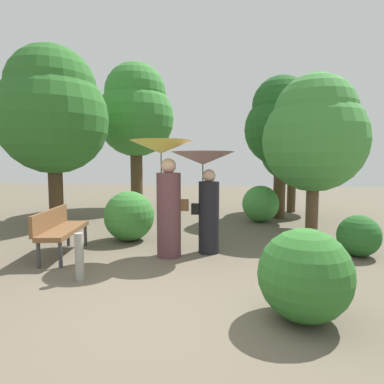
{
  "coord_description": "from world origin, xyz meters",
  "views": [
    {
      "loc": [
        0.91,
        -3.29,
        1.65
      ],
      "look_at": [
        0.0,
        2.66,
        1.11
      ],
      "focal_mm": 30.06,
      "sensor_mm": 36.0,
      "label": 1
    }
  ],
  "objects_px": {
    "person_left": "(165,182)",
    "path_marker_post": "(79,257)",
    "tree_far_back": "(293,144)",
    "tree_mid_left": "(53,110)",
    "tree_mid_right": "(281,122)",
    "tree_near_right": "(315,133)",
    "person_right": "(205,181)",
    "park_bench": "(59,228)",
    "tree_near_left": "(136,111)"
  },
  "relations": [
    {
      "from": "tree_far_back",
      "to": "path_marker_post",
      "type": "height_order",
      "value": "tree_far_back"
    },
    {
      "from": "person_left",
      "to": "path_marker_post",
      "type": "xyz_separation_m",
      "value": [
        -0.93,
        -1.33,
        -0.99
      ]
    },
    {
      "from": "person_left",
      "to": "tree_far_back",
      "type": "distance_m",
      "value": 6.49
    },
    {
      "from": "park_bench",
      "to": "tree_mid_left",
      "type": "xyz_separation_m",
      "value": [
        -1.85,
        2.92,
        2.56
      ]
    },
    {
      "from": "tree_near_left",
      "to": "tree_mid_right",
      "type": "distance_m",
      "value": 5.16
    },
    {
      "from": "person_left",
      "to": "tree_near_right",
      "type": "height_order",
      "value": "tree_near_right"
    },
    {
      "from": "tree_mid_right",
      "to": "path_marker_post",
      "type": "distance_m",
      "value": 7.07
    },
    {
      "from": "person_right",
      "to": "tree_near_right",
      "type": "height_order",
      "value": "tree_near_right"
    },
    {
      "from": "person_right",
      "to": "park_bench",
      "type": "relative_size",
      "value": 1.18
    },
    {
      "from": "tree_far_back",
      "to": "tree_mid_right",
      "type": "bearing_deg",
      "value": -112.6
    },
    {
      "from": "tree_mid_right",
      "to": "tree_near_right",
      "type": "bearing_deg",
      "value": -71.4
    },
    {
      "from": "person_right",
      "to": "park_bench",
      "type": "height_order",
      "value": "person_right"
    },
    {
      "from": "tree_near_right",
      "to": "tree_mid_right",
      "type": "distance_m",
      "value": 1.88
    },
    {
      "from": "person_left",
      "to": "tree_near_left",
      "type": "height_order",
      "value": "tree_near_left"
    },
    {
      "from": "tree_far_back",
      "to": "path_marker_post",
      "type": "xyz_separation_m",
      "value": [
        -3.92,
        -7.01,
        -1.94
      ]
    },
    {
      "from": "tree_mid_left",
      "to": "path_marker_post",
      "type": "relative_size",
      "value": 7.04
    },
    {
      "from": "park_bench",
      "to": "path_marker_post",
      "type": "distance_m",
      "value": 1.44
    },
    {
      "from": "person_left",
      "to": "path_marker_post",
      "type": "relative_size",
      "value": 3.01
    },
    {
      "from": "person_left",
      "to": "path_marker_post",
      "type": "bearing_deg",
      "value": 137.19
    },
    {
      "from": "tree_near_left",
      "to": "person_right",
      "type": "bearing_deg",
      "value": -60.4
    },
    {
      "from": "person_left",
      "to": "tree_mid_right",
      "type": "distance_m",
      "value": 5.23
    },
    {
      "from": "park_bench",
      "to": "person_right",
      "type": "bearing_deg",
      "value": -87.51
    },
    {
      "from": "tree_mid_right",
      "to": "tree_far_back",
      "type": "height_order",
      "value": "tree_mid_right"
    },
    {
      "from": "person_right",
      "to": "tree_far_back",
      "type": "bearing_deg",
      "value": -31.32
    },
    {
      "from": "person_right",
      "to": "path_marker_post",
      "type": "distance_m",
      "value": 2.51
    },
    {
      "from": "person_right",
      "to": "park_bench",
      "type": "bearing_deg",
      "value": 95.39
    },
    {
      "from": "person_left",
      "to": "tree_near_left",
      "type": "xyz_separation_m",
      "value": [
        -2.46,
        5.84,
        2.18
      ]
    },
    {
      "from": "tree_near_right",
      "to": "tree_mid_right",
      "type": "relative_size",
      "value": 0.9
    },
    {
      "from": "person_right",
      "to": "path_marker_post",
      "type": "height_order",
      "value": "person_right"
    },
    {
      "from": "tree_mid_left",
      "to": "tree_near_right",
      "type": "bearing_deg",
      "value": -0.25
    },
    {
      "from": "tree_near_right",
      "to": "path_marker_post",
      "type": "height_order",
      "value": "tree_near_right"
    },
    {
      "from": "tree_mid_left",
      "to": "path_marker_post",
      "type": "distance_m",
      "value": 5.59
    },
    {
      "from": "person_right",
      "to": "path_marker_post",
      "type": "bearing_deg",
      "value": 128.54
    },
    {
      "from": "person_left",
      "to": "person_right",
      "type": "relative_size",
      "value": 1.1
    },
    {
      "from": "person_right",
      "to": "tree_far_back",
      "type": "distance_m",
      "value": 5.91
    },
    {
      "from": "tree_near_right",
      "to": "tree_mid_right",
      "type": "bearing_deg",
      "value": 108.6
    },
    {
      "from": "tree_mid_left",
      "to": "tree_mid_right",
      "type": "bearing_deg",
      "value": 15.39
    },
    {
      "from": "person_left",
      "to": "tree_near_left",
      "type": "distance_m",
      "value": 6.7
    },
    {
      "from": "park_bench",
      "to": "tree_far_back",
      "type": "xyz_separation_m",
      "value": [
        4.86,
        5.94,
        1.77
      ]
    },
    {
      "from": "person_left",
      "to": "park_bench",
      "type": "xyz_separation_m",
      "value": [
        -1.87,
        -0.25,
        -0.82
      ]
    },
    {
      "from": "person_left",
      "to": "park_bench",
      "type": "relative_size",
      "value": 1.3
    },
    {
      "from": "tree_mid_left",
      "to": "tree_mid_right",
      "type": "height_order",
      "value": "tree_mid_left"
    },
    {
      "from": "person_left",
      "to": "park_bench",
      "type": "bearing_deg",
      "value": 89.88
    },
    {
      "from": "park_bench",
      "to": "tree_mid_right",
      "type": "height_order",
      "value": "tree_mid_right"
    },
    {
      "from": "park_bench",
      "to": "tree_near_right",
      "type": "height_order",
      "value": "tree_near_right"
    },
    {
      "from": "park_bench",
      "to": "tree_near_right",
      "type": "relative_size",
      "value": 0.42
    },
    {
      "from": "tree_far_back",
      "to": "tree_mid_left",
      "type": "bearing_deg",
      "value": -155.82
    },
    {
      "from": "tree_near_left",
      "to": "person_left",
      "type": "bearing_deg",
      "value": -67.14
    },
    {
      "from": "person_left",
      "to": "tree_mid_right",
      "type": "relative_size",
      "value": 0.49
    },
    {
      "from": "person_right",
      "to": "tree_mid_right",
      "type": "height_order",
      "value": "tree_mid_right"
    }
  ]
}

